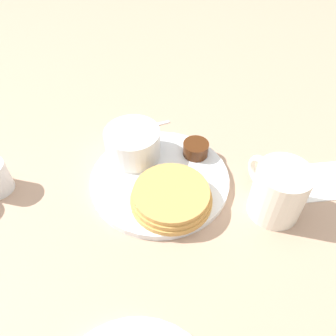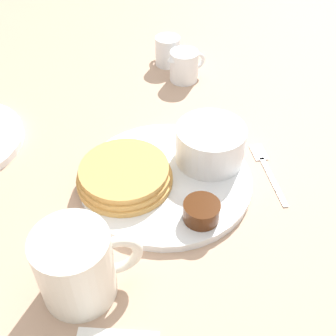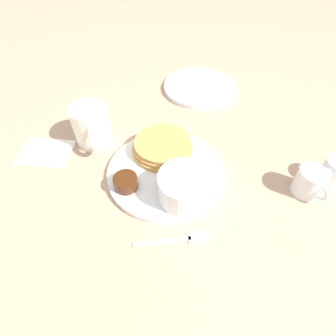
# 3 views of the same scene
# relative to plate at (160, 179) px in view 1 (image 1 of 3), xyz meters

# --- Properties ---
(ground_plane) EXTENTS (4.00, 4.00, 0.00)m
(ground_plane) POSITION_rel_plate_xyz_m (0.00, 0.00, -0.01)
(ground_plane) COLOR tan
(plate) EXTENTS (0.24, 0.24, 0.01)m
(plate) POSITION_rel_plate_xyz_m (0.00, 0.00, 0.00)
(plate) COLOR white
(plate) RESTS_ON ground_plane
(pancake_stack) EXTENTS (0.13, 0.13, 0.03)m
(pancake_stack) POSITION_rel_plate_xyz_m (0.00, -0.06, 0.02)
(pancake_stack) COLOR tan
(pancake_stack) RESTS_ON plate
(bowl) EXTENTS (0.10, 0.10, 0.06)m
(bowl) POSITION_rel_plate_xyz_m (-0.03, 0.07, 0.04)
(bowl) COLOR white
(bowl) RESTS_ON plate
(syrup_cup) EXTENTS (0.05, 0.05, 0.02)m
(syrup_cup) POSITION_rel_plate_xyz_m (0.08, 0.03, 0.02)
(syrup_cup) COLOR #47230F
(syrup_cup) RESTS_ON plate
(butter_ramekin) EXTENTS (0.05, 0.05, 0.05)m
(butter_ramekin) POSITION_rel_plate_xyz_m (-0.02, 0.09, 0.02)
(butter_ramekin) COLOR white
(butter_ramekin) RESTS_ON plate
(coffee_mug) EXTENTS (0.08, 0.12, 0.09)m
(coffee_mug) POSITION_rel_plate_xyz_m (0.15, -0.12, 0.04)
(coffee_mug) COLOR silver
(coffee_mug) RESTS_ON ground_plane
(fork) EXTENTS (0.13, 0.02, 0.00)m
(fork) POSITION_rel_plate_xyz_m (-0.01, 0.15, -0.00)
(fork) COLOR silver
(fork) RESTS_ON ground_plane
(napkin) EXTENTS (0.13, 0.11, 0.00)m
(napkin) POSITION_rel_plate_xyz_m (0.26, -0.10, -0.00)
(napkin) COLOR white
(napkin) RESTS_ON ground_plane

